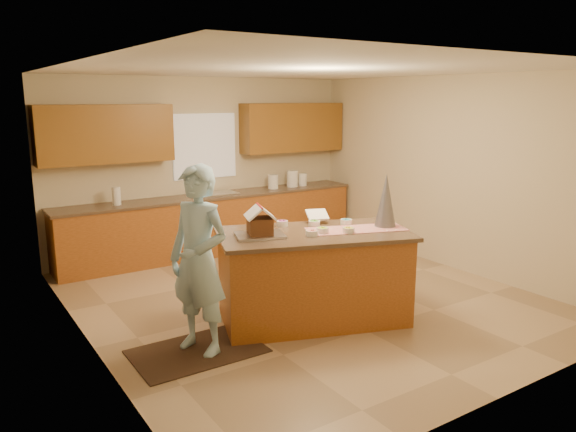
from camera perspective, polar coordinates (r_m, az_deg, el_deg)
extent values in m
plane|color=tan|center=(6.79, 1.65, -8.47)|extent=(5.50, 5.50, 0.00)
plane|color=silver|center=(6.37, 1.80, 14.91)|extent=(5.50, 5.50, 0.00)
plane|color=beige|center=(8.82, -8.64, 5.21)|extent=(5.50, 5.50, 0.00)
plane|color=beige|center=(4.52, 22.16, -2.07)|extent=(5.50, 5.50, 0.00)
plane|color=beige|center=(5.43, -20.42, 0.32)|extent=(5.50, 5.50, 0.00)
plane|color=beige|center=(8.13, 16.35, 4.28)|extent=(5.50, 5.50, 0.00)
plane|color=gray|center=(4.70, -17.84, -2.51)|extent=(0.00, 2.50, 2.50)
cube|color=white|center=(8.76, -8.62, 7.14)|extent=(1.05, 0.03, 1.00)
cube|color=#A55922|center=(8.70, -7.62, -0.93)|extent=(4.80, 0.60, 0.88)
cube|color=brown|center=(8.61, -7.70, 2.05)|extent=(4.85, 0.63, 0.04)
cube|color=#95591F|center=(8.07, -18.34, 8.04)|extent=(1.85, 0.35, 0.80)
cube|color=#95591F|center=(9.37, 0.47, 9.13)|extent=(1.85, 0.35, 0.80)
cube|color=silver|center=(8.61, -7.70, 1.99)|extent=(0.70, 0.45, 0.12)
cylinder|color=silver|center=(8.75, -8.24, 3.25)|extent=(0.03, 0.03, 0.28)
cube|color=#A55922|center=(6.02, 2.62, -6.44)|extent=(2.15, 1.56, 0.95)
cube|color=brown|center=(5.88, 2.66, -1.87)|extent=(2.26, 1.67, 0.04)
cube|color=#B0120C|center=(6.03, 7.08, -1.36)|extent=(1.14, 0.72, 0.01)
cube|color=silver|center=(5.69, -2.91, -2.00)|extent=(0.59, 0.51, 0.03)
cube|color=white|center=(6.28, 3.03, 0.14)|extent=(0.28, 0.25, 0.10)
cone|color=#A1A0AC|center=(6.15, 10.07, 1.60)|extent=(0.30, 0.30, 0.59)
cube|color=black|center=(5.52, -9.35, -13.61)|extent=(1.22, 0.79, 0.01)
imported|color=#AEDFF7|center=(5.22, -9.19, -4.53)|extent=(0.66, 0.77, 1.79)
cylinder|color=white|center=(9.10, -1.56, 3.57)|extent=(0.17, 0.17, 0.23)
cylinder|color=white|center=(9.31, 0.45, 3.89)|extent=(0.19, 0.19, 0.27)
cylinder|color=white|center=(9.43, 1.51, 3.80)|extent=(0.15, 0.15, 0.21)
cylinder|color=white|center=(8.07, -17.31, 1.98)|extent=(0.12, 0.12, 0.25)
cube|color=#563416|center=(5.66, -2.92, -1.02)|extent=(0.31, 0.32, 0.17)
cube|color=white|center=(5.62, -3.63, 0.39)|extent=(0.25, 0.34, 0.14)
cube|color=white|center=(5.65, -2.25, 0.46)|extent=(0.25, 0.34, 0.14)
cylinder|color=red|center=(5.62, -2.95, 1.03)|extent=(0.12, 0.29, 0.02)
cylinder|color=teal|center=(6.25, 6.03, -0.61)|extent=(0.13, 0.13, 0.06)
cylinder|color=#A03590|center=(6.14, -0.61, -0.77)|extent=(0.13, 0.13, 0.06)
cylinder|color=#F27F72|center=(5.70, 2.49, -1.78)|extent=(0.13, 0.13, 0.06)
cylinder|color=#B5DE23|center=(5.83, 3.59, -1.50)|extent=(0.13, 0.13, 0.06)
cylinder|color=yellow|center=(5.85, 6.28, -1.48)|extent=(0.13, 0.13, 0.06)
cylinder|color=#499622|center=(6.15, 2.73, -0.76)|extent=(0.13, 0.13, 0.06)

